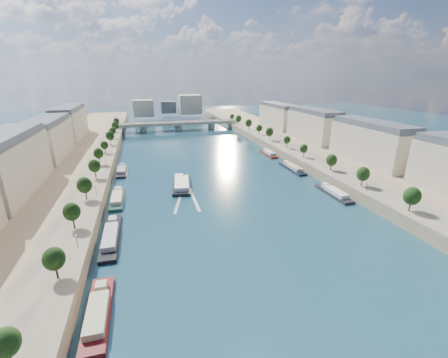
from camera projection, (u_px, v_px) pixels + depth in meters
ground at (210, 173)px, 159.82m from camera, size 700.00×700.00×0.00m
quay_left at (61, 181)px, 141.16m from camera, size 44.00×520.00×5.00m
quay_right at (329, 159)px, 176.84m from camera, size 44.00×520.00×5.00m
pave_left at (94, 173)px, 144.03m from camera, size 14.00×520.00×0.10m
pave_right at (306, 157)px, 172.29m from camera, size 14.00×520.00×0.10m
trees_left at (98, 161)px, 144.56m from camera, size 4.80×268.80×8.26m
trees_right at (296, 144)px, 179.11m from camera, size 4.80×268.80×8.26m
lamps_left at (101, 173)px, 135.14m from camera, size 0.36×200.36×4.28m
lamps_right at (296, 151)px, 174.83m from camera, size 0.36×200.36×4.28m
buildings_left at (32, 148)px, 144.27m from camera, size 16.00×226.00×23.20m
buildings_right at (338, 131)px, 186.40m from camera, size 16.00×226.00×23.20m
skyline at (172, 106)px, 355.78m from camera, size 79.00×42.00×22.00m
bridge at (178, 125)px, 282.32m from camera, size 112.00×12.00×8.15m
tour_barge at (181, 184)px, 140.93m from camera, size 11.13×27.84×3.73m
wake at (187, 200)px, 126.12m from camera, size 10.87×26.01×0.04m
moored_barges_left at (111, 234)px, 97.35m from camera, size 5.00×156.26×3.60m
moored_barges_right at (323, 187)px, 138.25m from camera, size 5.00×161.11×3.60m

